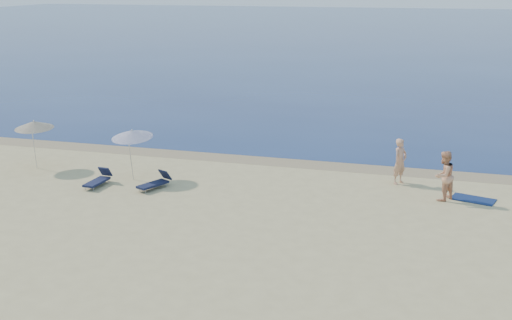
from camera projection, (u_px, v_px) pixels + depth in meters
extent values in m
cube|color=#0D1E4F|center=(419.00, 30.00, 103.38)|extent=(240.00, 160.00, 0.01)
cube|color=#847254|center=(357.00, 168.00, 28.75)|extent=(240.00, 1.60, 0.00)
imported|color=tan|center=(400.00, 161.00, 26.29)|extent=(0.77, 0.83, 1.90)
imported|color=tan|center=(444.00, 176.00, 24.32)|extent=(1.14, 1.19, 1.93)
cube|color=#0D1B45|center=(473.00, 199.00, 24.61)|extent=(1.78, 1.29, 0.03)
cylinder|color=silver|center=(131.00, 158.00, 26.71)|extent=(0.07, 0.27, 2.00)
cone|color=white|center=(132.00, 134.00, 26.65)|extent=(1.97, 1.99, 0.51)
sphere|color=silver|center=(132.00, 130.00, 26.61)|extent=(0.06, 0.06, 0.06)
cylinder|color=silver|center=(34.00, 148.00, 28.35)|extent=(0.06, 0.18, 2.02)
cone|color=beige|center=(34.00, 125.00, 28.20)|extent=(1.90, 1.92, 0.43)
sphere|color=silver|center=(34.00, 121.00, 28.15)|extent=(0.06, 0.06, 0.06)
cube|color=#151A39|center=(97.00, 182.00, 26.09)|extent=(0.58, 1.37, 0.09)
cube|color=#151A39|center=(105.00, 172.00, 26.63)|extent=(0.51, 0.36, 0.43)
cylinder|color=#A5A5AD|center=(101.00, 185.00, 26.06)|extent=(0.03, 0.03, 0.20)
cube|color=#121732|center=(153.00, 184.00, 25.77)|extent=(1.02, 1.43, 0.09)
cube|color=#121732|center=(165.00, 175.00, 26.19)|extent=(0.59, 0.51, 0.44)
cylinder|color=#A5A5AD|center=(156.00, 188.00, 25.67)|extent=(0.03, 0.03, 0.20)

